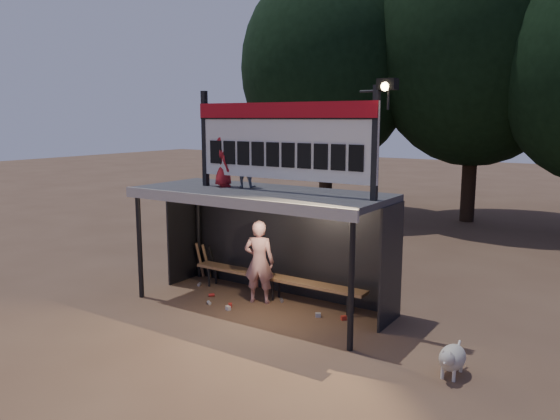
# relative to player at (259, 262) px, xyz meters

# --- Properties ---
(ground) EXTENTS (80.00, 80.00, 0.00)m
(ground) POSITION_rel_player_xyz_m (0.16, -0.18, -0.84)
(ground) COLOR brown
(ground) RESTS_ON ground
(player) EXTENTS (0.72, 0.59, 1.69)m
(player) POSITION_rel_player_xyz_m (0.00, 0.00, 0.00)
(player) COLOR silver
(player) RESTS_ON ground
(child_a) EXTENTS (0.54, 0.47, 0.95)m
(child_a) POSITION_rel_player_xyz_m (-0.33, 0.00, 1.95)
(child_a) COLOR gray
(child_a) RESTS_ON dugout_shelter
(child_b) EXTENTS (0.59, 0.58, 1.02)m
(child_b) POSITION_rel_player_xyz_m (-0.79, -0.12, 1.99)
(child_b) COLOR #A71920
(child_b) RESTS_ON dugout_shelter
(dugout_shelter) EXTENTS (5.10, 2.08, 2.32)m
(dugout_shelter) POSITION_rel_player_xyz_m (0.16, 0.06, 1.00)
(dugout_shelter) COLOR #3A3A3C
(dugout_shelter) RESTS_ON ground
(scoreboard_assembly) EXTENTS (4.10, 0.27, 1.99)m
(scoreboard_assembly) POSITION_rel_player_xyz_m (0.72, -0.19, 2.48)
(scoreboard_assembly) COLOR black
(scoreboard_assembly) RESTS_ON dugout_shelter
(bench) EXTENTS (4.00, 0.35, 0.48)m
(bench) POSITION_rel_player_xyz_m (0.16, 0.37, -0.41)
(bench) COLOR #966D46
(bench) RESTS_ON ground
(tree_left) EXTENTS (6.46, 6.46, 9.27)m
(tree_left) POSITION_rel_player_xyz_m (-3.84, 9.82, 4.67)
(tree_left) COLOR black
(tree_left) RESTS_ON ground
(tree_mid) EXTENTS (7.22, 7.22, 10.36)m
(tree_mid) POSITION_rel_player_xyz_m (1.16, 11.32, 5.32)
(tree_mid) COLOR black
(tree_mid) RESTS_ON ground
(dog) EXTENTS (0.36, 0.81, 0.49)m
(dog) POSITION_rel_player_xyz_m (4.18, -1.10, -0.57)
(dog) COLOR beige
(dog) RESTS_ON ground
(bats) EXTENTS (0.48, 0.33, 0.84)m
(bats) POSITION_rel_player_xyz_m (-1.95, 0.64, -0.41)
(bats) COLOR #A0714B
(bats) RESTS_ON ground
(litter) EXTENTS (3.75, 1.08, 0.08)m
(litter) POSITION_rel_player_xyz_m (-0.03, -0.23, -0.81)
(litter) COLOR red
(litter) RESTS_ON ground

